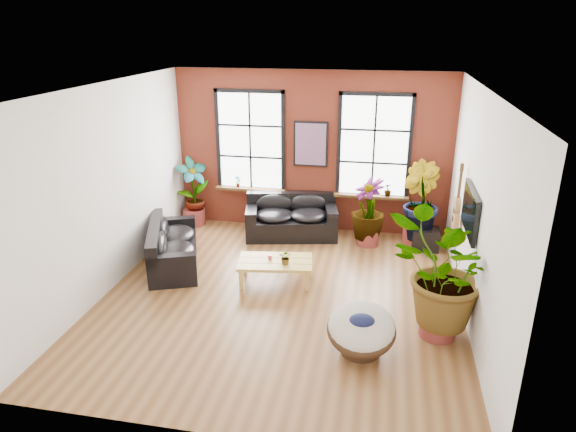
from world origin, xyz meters
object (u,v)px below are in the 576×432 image
coffee_table (275,263)px  sofa_back (291,218)px  sofa_left (171,247)px  papasan_chair (361,329)px

coffee_table → sofa_back: bearing=84.6°
sofa_left → coffee_table: 2.15m
papasan_chair → sofa_back: bearing=109.9°
sofa_left → coffee_table: sofa_left is taller
sofa_left → papasan_chair: 4.35m
sofa_left → coffee_table: size_ratio=1.57×
sofa_left → papasan_chair: (3.77, -2.18, 0.01)m
sofa_left → coffee_table: bearing=-120.0°
sofa_back → sofa_left: (-2.01, -1.89, -0.04)m
sofa_left → papasan_chair: size_ratio=2.12×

